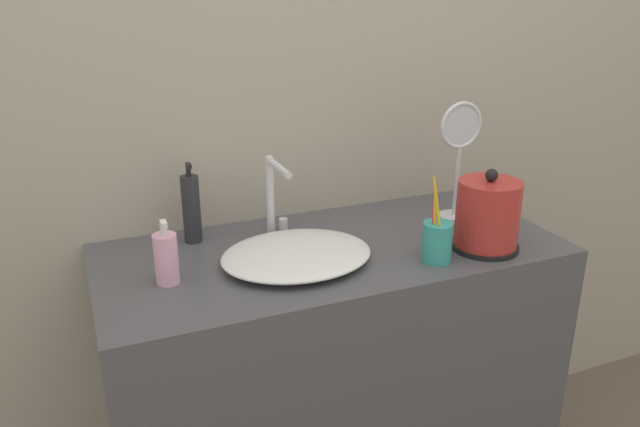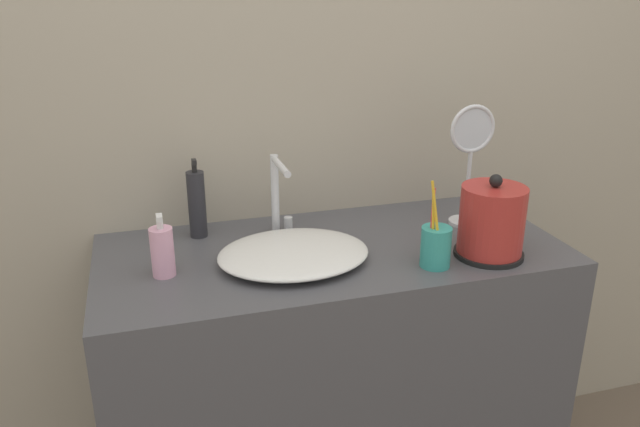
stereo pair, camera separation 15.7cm
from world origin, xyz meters
name	(u,v)px [view 2 (the right image)]	position (x,y,z in m)	size (l,w,h in m)	color
wall_back	(303,75)	(0.00, 0.56, 1.30)	(6.00, 0.04, 2.60)	#ADA38E
vanity_counter	(332,392)	(0.00, 0.27, 0.45)	(1.20, 0.54, 0.90)	#4C4C51
sink_basin	(294,253)	(-0.12, 0.22, 0.92)	(0.38, 0.31, 0.04)	white
faucet	(278,191)	(-0.11, 0.40, 1.02)	(0.06, 0.16, 0.22)	silver
electric_kettle	(491,224)	(0.36, 0.12, 0.98)	(0.17, 0.17, 0.21)	black
toothbrush_cup	(436,246)	(0.20, 0.10, 0.95)	(0.07, 0.07, 0.22)	teal
lotion_bottle	(162,251)	(-0.43, 0.24, 0.96)	(0.05, 0.05, 0.15)	#EAA8C6
shampoo_bottle	(197,204)	(-0.32, 0.45, 0.99)	(0.05, 0.05, 0.22)	#28282D
vanity_mirror	(470,155)	(0.41, 0.33, 1.10)	(0.13, 0.09, 0.34)	silver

